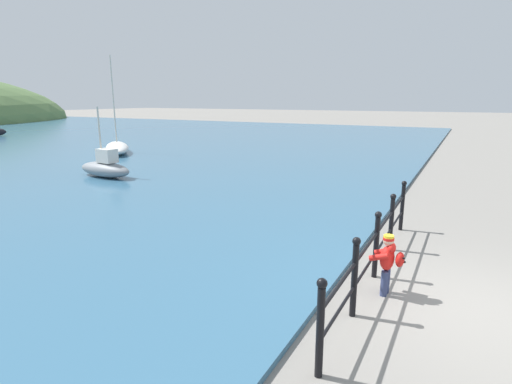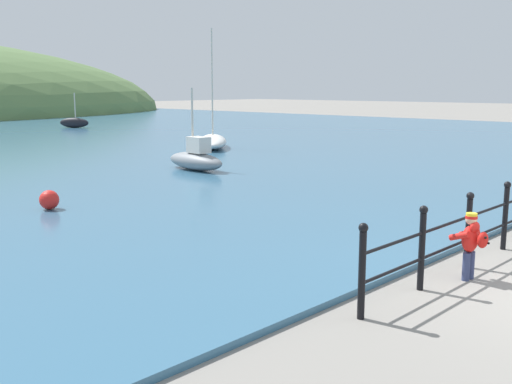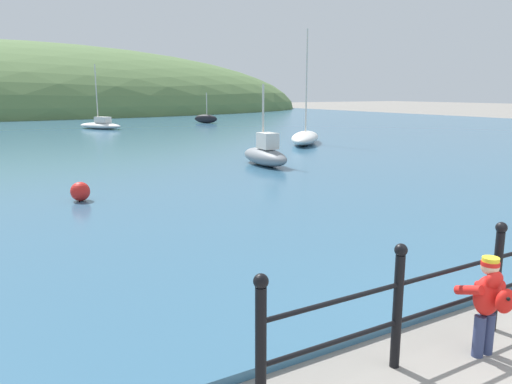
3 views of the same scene
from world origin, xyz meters
name	(u,v)px [view 1 (image 1 of 3)]	position (x,y,z in m)	size (l,w,h in m)	color
ground_plane	(469,309)	(0.00, 0.00, 0.00)	(200.00, 200.00, 0.00)	gray
iron_railing	(376,243)	(0.45, 1.50, 0.64)	(6.02, 0.12, 1.21)	black
child_in_coat	(388,259)	(-0.12, 1.19, 0.61)	(0.40, 0.54, 1.00)	navy
boat_far_right	(117,147)	(9.82, 17.74, 0.41)	(3.74, 4.01, 5.30)	silver
boat_white_sailboat	(105,168)	(4.45, 12.67, 0.47)	(1.11, 2.70, 2.70)	gray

